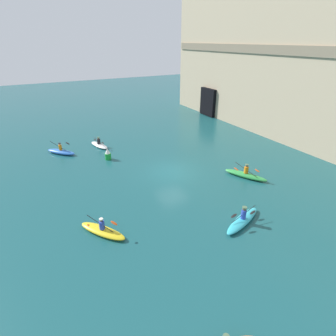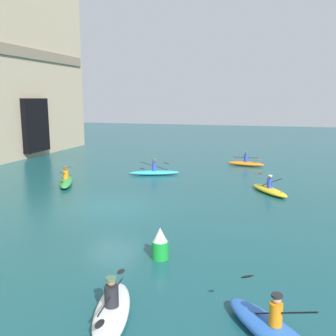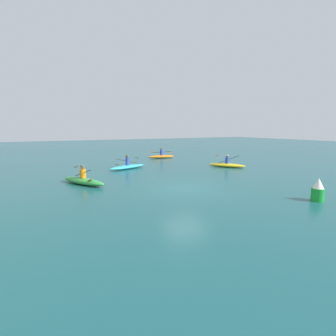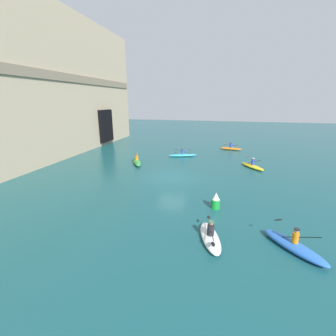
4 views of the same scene
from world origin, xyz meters
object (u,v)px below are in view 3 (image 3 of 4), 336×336
(kayak_yellow, at_px, (227,165))
(kayak_orange, at_px, (162,156))
(marker_buoy, at_px, (318,191))
(kayak_green, at_px, (83,180))
(kayak_cyan, at_px, (127,166))

(kayak_yellow, distance_m, kayak_orange, 8.82)
(kayak_orange, height_order, marker_buoy, kayak_orange)
(marker_buoy, bearing_deg, kayak_green, 45.26)
(kayak_yellow, height_order, kayak_orange, kayak_orange)
(kayak_yellow, xyz_separation_m, kayak_cyan, (3.09, 7.92, 0.01))
(kayak_cyan, bearing_deg, kayak_yellow, -41.32)
(kayak_yellow, bearing_deg, kayak_cyan, -146.32)
(kayak_yellow, xyz_separation_m, kayak_orange, (8.59, 2.01, 0.03))
(kayak_cyan, height_order, kayak_green, kayak_green)
(marker_buoy, bearing_deg, kayak_cyan, 19.06)
(kayak_cyan, relative_size, kayak_orange, 1.20)
(kayak_orange, distance_m, marker_buoy, 18.81)
(kayak_yellow, height_order, kayak_green, kayak_green)
(kayak_orange, bearing_deg, kayak_yellow, -68.53)
(kayak_cyan, bearing_deg, marker_buoy, -90.93)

